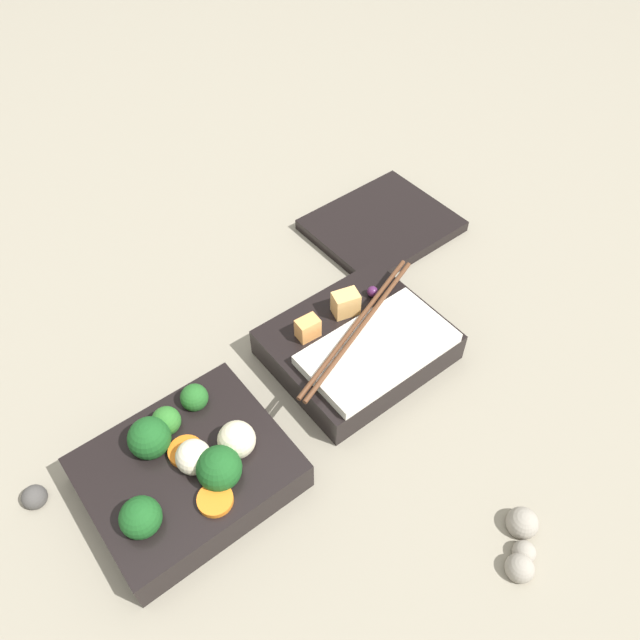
{
  "coord_description": "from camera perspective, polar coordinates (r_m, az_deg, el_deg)",
  "views": [
    {
      "loc": [
        -0.18,
        -0.3,
        0.55
      ],
      "look_at": [
        0.1,
        0.05,
        0.04
      ],
      "focal_mm": 35.0,
      "sensor_mm": 36.0,
      "label": 1
    }
  ],
  "objects": [
    {
      "name": "bento_tray_rice",
      "position": [
        0.68,
        3.63,
        -2.24
      ],
      "size": [
        0.21,
        0.15,
        0.06
      ],
      "color": "black",
      "rests_on": "ground_plane"
    },
    {
      "name": "pebble_0",
      "position": [
        0.62,
        17.99,
        -17.24
      ],
      "size": [
        0.03,
        0.03,
        0.03
      ],
      "primitive_type": "sphere",
      "color": "gray",
      "rests_on": "ground_plane"
    },
    {
      "name": "pebble_3",
      "position": [
        0.6,
        17.78,
        -20.79
      ],
      "size": [
        0.03,
        0.03,
        0.03
      ],
      "primitive_type": "sphere",
      "color": "gray",
      "rests_on": "ground_plane"
    },
    {
      "name": "bento_lid",
      "position": [
        0.85,
        5.65,
        8.6
      ],
      "size": [
        0.18,
        0.15,
        0.01
      ],
      "primitive_type": "cube",
      "rotation": [
        0.0,
        0.0,
        0.01
      ],
      "color": "black",
      "rests_on": "ground_plane"
    },
    {
      "name": "pebble_1",
      "position": [
        0.61,
        18.13,
        -19.53
      ],
      "size": [
        0.02,
        0.02,
        0.02
      ],
      "primitive_type": "sphere",
      "color": "gray",
      "rests_on": "ground_plane"
    },
    {
      "name": "pebble_2",
      "position": [
        0.66,
        -24.64,
        -14.51
      ],
      "size": [
        0.02,
        0.02,
        0.02
      ],
      "primitive_type": "sphere",
      "color": "#474442",
      "rests_on": "ground_plane"
    },
    {
      "name": "ground_plane",
      "position": [
        0.65,
        -4.1,
        -8.93
      ],
      "size": [
        3.0,
        3.0,
        0.0
      ],
      "primitive_type": "plane",
      "color": "gray"
    },
    {
      "name": "bento_tray_vegetable",
      "position": [
        0.61,
        -11.97,
        -13.12
      ],
      "size": [
        0.18,
        0.15,
        0.07
      ],
      "color": "black",
      "rests_on": "ground_plane"
    }
  ]
}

